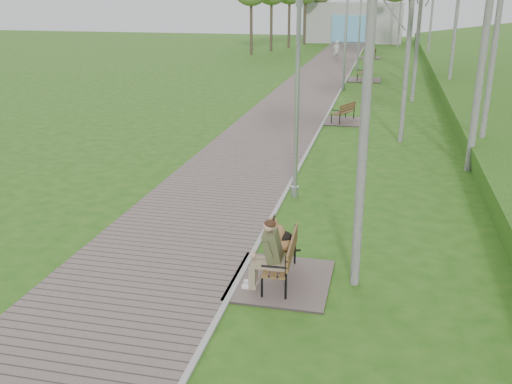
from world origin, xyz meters
TOP-DOWN VIEW (x-y plane):
  - ground at (0.00, 0.00)m, footprint 120.00×120.00m
  - walkway at (-1.75, 21.50)m, footprint 3.50×67.00m
  - kerb at (0.00, 21.50)m, footprint 0.10×67.00m
  - building_north at (-1.50, 50.97)m, footprint 10.00×5.20m
  - bench_main at (0.68, -2.88)m, footprint 1.78×1.98m
  - bench_second at (0.75, 11.15)m, footprint 1.61×1.79m
  - bench_third at (1.03, 23.12)m, footprint 1.93×2.14m
  - bench_far at (0.92, 35.54)m, footprint 1.58×1.76m
  - lamp_post_near at (0.28, 1.76)m, footprint 0.19×0.19m
  - lamp_post_second at (0.07, 19.53)m, footprint 0.22×0.22m
  - lamp_post_third at (0.36, 27.89)m, footprint 0.18×0.18m
  - lamp_post_far at (0.14, 50.82)m, footprint 0.23×0.23m
  - pedestrian_near at (-1.56, 32.93)m, footprint 0.63×0.49m

SIDE VIEW (x-z plane):
  - ground at x=0.00m, z-range 0.00..0.00m
  - walkway at x=-1.75m, z-range 0.00..0.04m
  - kerb at x=0.00m, z-range 0.00..0.05m
  - bench_far at x=0.92m, z-range -0.31..0.66m
  - bench_second at x=0.75m, z-range -0.31..0.68m
  - bench_third at x=1.03m, z-range -0.37..0.81m
  - bench_main at x=0.68m, z-range -0.34..1.21m
  - pedestrian_near at x=-1.56m, z-range 0.00..1.53m
  - building_north at x=-1.50m, z-range -0.01..3.99m
  - lamp_post_third at x=0.36m, z-range -0.15..4.39m
  - lamp_post_near at x=0.28m, z-range -0.16..4.79m
  - lamp_post_second at x=0.07m, z-range -0.19..5.47m
  - lamp_post_far at x=0.14m, z-range -0.19..5.68m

